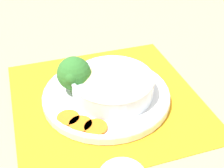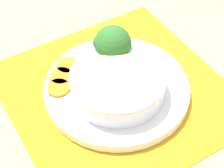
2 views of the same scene
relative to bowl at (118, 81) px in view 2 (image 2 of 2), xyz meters
name	(u,v)px [view 2 (image 2 of 2)]	position (x,y,z in m)	size (l,w,h in m)	color
ground_plane	(117,92)	(0.01, 0.01, -0.05)	(4.00, 4.00, 0.00)	tan
placemat	(117,92)	(0.01, 0.01, -0.05)	(0.42, 0.42, 0.00)	orange
plate	(117,87)	(0.01, 0.01, -0.03)	(0.29, 0.29, 0.02)	white
bowl	(118,81)	(0.00, 0.00, 0.00)	(0.18, 0.18, 0.06)	silver
broccoli_floret	(112,44)	(0.04, 0.08, 0.02)	(0.08, 0.08, 0.09)	#84AD5B
carrot_slice_near	(68,65)	(-0.05, 0.11, -0.03)	(0.05, 0.05, 0.01)	orange
carrot_slice_middle	(61,76)	(-0.08, 0.09, -0.03)	(0.05, 0.05, 0.01)	orange
carrot_slice_far	(58,88)	(-0.10, 0.07, -0.03)	(0.05, 0.05, 0.01)	orange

